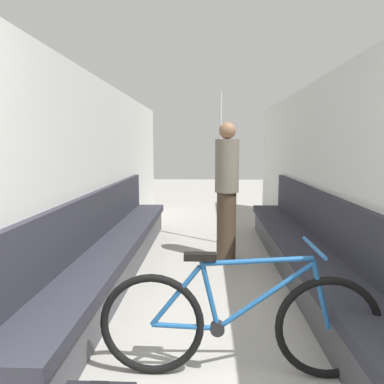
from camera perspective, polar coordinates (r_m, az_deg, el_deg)
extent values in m
cube|color=silver|center=(4.24, -15.68, 2.22)|extent=(0.10, 9.37, 2.24)
cube|color=silver|center=(4.25, 20.79, 2.03)|extent=(0.10, 9.37, 2.24)
cube|color=#4C4C51|center=(4.34, -11.45, -10.42)|extent=(0.42, 4.83, 0.33)
cube|color=#2D2D38|center=(4.28, -11.52, -7.69)|extent=(0.49, 4.83, 0.10)
cube|color=#2D2D38|center=(4.27, -14.40, -3.50)|extent=(0.07, 4.83, 0.53)
cube|color=#4C4C51|center=(4.35, 16.43, -10.54)|extent=(0.42, 4.83, 0.33)
cube|color=#2D2D38|center=(4.29, 16.53, -7.82)|extent=(0.49, 4.83, 0.10)
cube|color=#2D2D38|center=(4.28, 19.45, -3.66)|extent=(0.07, 4.83, 0.53)
torus|color=black|center=(2.53, -6.11, -19.43)|extent=(0.67, 0.05, 0.67)
torus|color=black|center=(2.62, 20.07, -18.88)|extent=(0.67, 0.05, 0.67)
cylinder|color=#1E5693|center=(2.52, -1.14, -19.79)|extent=(0.42, 0.03, 0.05)
cylinder|color=#1E5693|center=(2.44, -2.50, -15.52)|extent=(0.33, 0.03, 0.41)
cylinder|color=#1E5693|center=(2.42, 2.58, -15.10)|extent=(0.14, 0.03, 0.47)
cylinder|color=#1E5693|center=(2.45, 10.99, -15.35)|extent=(0.60, 0.03, 0.46)
cylinder|color=#1E5693|center=(2.37, 9.77, -10.33)|extent=(0.69, 0.03, 0.08)
cylinder|color=#1E5693|center=(2.52, 19.05, -14.58)|extent=(0.14, 0.03, 0.44)
cylinder|color=black|center=(2.52, 3.89, -20.01)|extent=(0.09, 0.06, 0.09)
cube|color=black|center=(2.34, 1.24, -9.81)|extent=(0.20, 0.07, 0.04)
cylinder|color=#1E5693|center=(2.41, 18.08, -8.02)|extent=(0.02, 0.46, 0.02)
cylinder|color=gray|center=(5.71, 4.20, -7.63)|extent=(0.08, 0.08, 0.01)
cylinder|color=silver|center=(5.54, 4.31, 3.47)|extent=(0.04, 0.04, 2.22)
cylinder|color=#473828|center=(4.82, 5.25, -5.17)|extent=(0.25, 0.25, 0.87)
cylinder|color=#756B5B|center=(4.72, 5.36, 3.98)|extent=(0.30, 0.30, 0.66)
sphere|color=#936B4C|center=(4.71, 5.42, 9.29)|extent=(0.21, 0.21, 0.21)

